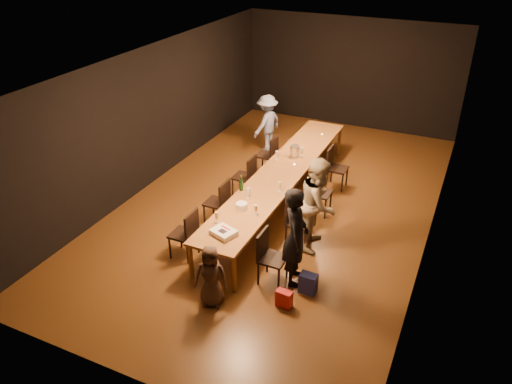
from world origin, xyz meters
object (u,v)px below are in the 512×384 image
at_px(chair_right_1, 299,222).
at_px(chair_left_1, 216,202).
at_px(woman_tan, 318,203).
at_px(chair_left_0, 183,233).
at_px(child, 211,276).
at_px(champagne_bottle, 241,183).
at_px(table, 281,174).
at_px(plate_stack, 242,206).
at_px(chair_right_2, 320,192).
at_px(chair_left_2, 244,176).
at_px(chair_right_0, 273,258).
at_px(chair_left_3, 266,154).
at_px(woman_birthday, 295,237).
at_px(man_blue, 267,123).
at_px(chair_right_3, 338,168).
at_px(ice_bucket, 295,151).
at_px(birthday_cake, 224,232).

height_order(chair_right_1, chair_left_1, same).
xyz_separation_m(chair_left_1, woman_tan, (2.00, 0.12, 0.40)).
height_order(chair_left_0, child, child).
bearing_deg(champagne_bottle, table, 69.38).
relative_size(chair_left_1, plate_stack, 4.56).
bearing_deg(plate_stack, table, 87.20).
distance_m(chair_right_2, chair_left_2, 1.70).
relative_size(chair_right_0, plate_stack, 4.56).
xyz_separation_m(chair_left_3, woman_tan, (2.00, -2.28, 0.40)).
height_order(woman_birthday, man_blue, woman_birthday).
distance_m(chair_right_3, woman_tan, 2.34).
bearing_deg(woman_tan, ice_bucket, 26.38).
height_order(woman_birthday, champagne_bottle, woman_birthday).
bearing_deg(man_blue, plate_stack, 31.43).
bearing_deg(chair_right_1, man_blue, -148.45).
relative_size(man_blue, champagne_bottle, 4.53).
height_order(table, chair_left_2, chair_left_2).
xyz_separation_m(chair_right_0, woman_birthday, (0.30, 0.19, 0.39)).
bearing_deg(man_blue, ice_bucket, 54.07).
relative_size(child, birthday_cake, 2.26).
xyz_separation_m(chair_right_2, chair_right_3, (0.00, 1.20, 0.00)).
height_order(chair_left_0, champagne_bottle, champagne_bottle).
relative_size(chair_right_3, chair_left_3, 1.00).
bearing_deg(chair_left_0, ice_bucket, -14.27).
height_order(woman_birthday, ice_bucket, woman_birthday).
height_order(chair_left_3, plate_stack, chair_left_3).
distance_m(chair_left_2, woman_tan, 2.31).
bearing_deg(woman_birthday, chair_right_2, -12.76).
bearing_deg(chair_right_0, chair_left_2, -144.69).
relative_size(chair_left_0, child, 0.89).
bearing_deg(woman_birthday, champagne_bottle, 32.12).
xyz_separation_m(table, man_blue, (-1.38, 2.43, 0.02)).
bearing_deg(birthday_cake, champagne_bottle, 124.83).
bearing_deg(chair_right_3, birthday_cake, -12.69).
bearing_deg(plate_stack, chair_right_1, 25.86).
bearing_deg(birthday_cake, ice_bucket, 110.15).
bearing_deg(chair_right_2, table, -90.00).
xyz_separation_m(chair_right_1, chair_right_3, (0.00, 2.40, 0.00)).
xyz_separation_m(chair_right_2, champagne_bottle, (-1.24, -1.04, 0.44)).
xyz_separation_m(chair_right_0, child, (-0.65, -0.88, 0.06)).
xyz_separation_m(woman_tan, champagne_bottle, (-1.54, 0.05, 0.05)).
bearing_deg(chair_left_0, man_blue, 6.23).
relative_size(chair_left_3, plate_stack, 4.56).
bearing_deg(chair_left_1, chair_left_0, -180.00).
height_order(child, birthday_cake, child).
bearing_deg(champagne_bottle, woman_birthday, -37.40).
bearing_deg(child, chair_right_1, 54.75).
relative_size(chair_right_1, chair_left_1, 1.00).
bearing_deg(woman_birthday, birthday_cake, 84.00).
distance_m(chair_left_3, woman_birthday, 3.98).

